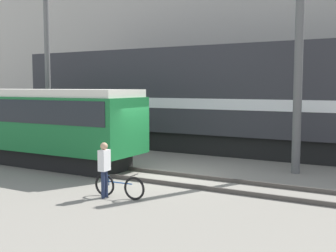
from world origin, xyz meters
name	(u,v)px	position (x,y,z in m)	size (l,w,h in m)	color
ground_plane	(163,175)	(0.00, 0.00, 0.00)	(120.00, 120.00, 0.00)	gray
track_near	(155,176)	(0.00, -0.63, 0.07)	(60.00, 1.50, 0.14)	#47423D
track_far	(226,151)	(0.00, 6.16, 0.07)	(60.00, 1.51, 0.14)	#47423D
building_backdrop	(277,46)	(0.00, 15.19, 5.99)	(49.66, 6.00, 11.99)	#B7B2A8
freight_locomotive	(213,98)	(-0.69, 6.16, 2.71)	(21.88, 3.04, 5.80)	black
streetcar	(32,121)	(-6.13, -0.63, 1.81)	(10.25, 2.54, 3.17)	black
bicycle	(119,187)	(0.51, -3.45, 0.34)	(1.70, 0.44, 0.74)	black
person	(104,164)	(0.10, -3.62, 1.00)	(0.24, 0.37, 1.65)	#232D4C
utility_pole_left	(48,70)	(-8.59, 2.76, 4.13)	(0.28, 0.28, 8.26)	#595959
utility_pole_center	(299,50)	(4.19, 2.76, 4.61)	(0.32, 0.32, 9.23)	#595959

